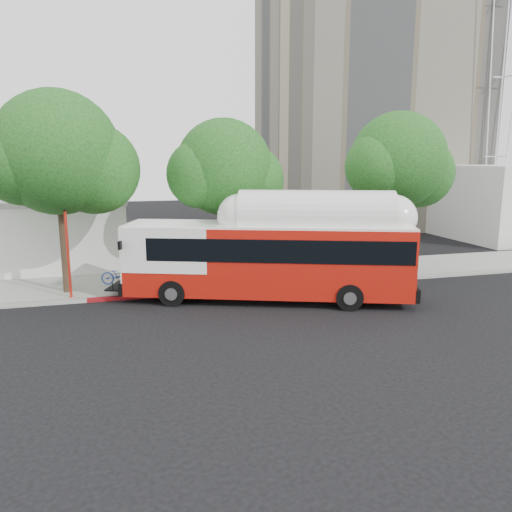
{
  "coord_description": "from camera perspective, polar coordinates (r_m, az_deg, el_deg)",
  "views": [
    {
      "loc": [
        -6.26,
        -19.75,
        6.59
      ],
      "look_at": [
        -0.09,
        3.0,
        1.95
      ],
      "focal_mm": 35.0,
      "sensor_mm": 36.0,
      "label": 1
    }
  ],
  "objects": [
    {
      "name": "street_tree_mid",
      "position": [
        26.43,
        -2.84,
        9.65
      ],
      "size": [
        5.75,
        5.0,
        8.62
      ],
      "color": "#2D2116",
      "rests_on": "ground"
    },
    {
      "name": "sidewalk",
      "position": [
        27.76,
        -1.72,
        -2.43
      ],
      "size": [
        60.0,
        5.0,
        0.15
      ],
      "primitive_type": "cube",
      "color": "gray",
      "rests_on": "ground"
    },
    {
      "name": "apartment_tower",
      "position": [
        54.68,
        12.48,
        22.53
      ],
      "size": [
        18.0,
        18.0,
        37.0
      ],
      "color": "tan",
      "rests_on": "ground"
    },
    {
      "name": "ground",
      "position": [
        21.74,
        2.3,
        -6.51
      ],
      "size": [
        120.0,
        120.0,
        0.0
      ],
      "primitive_type": "plane",
      "color": "black",
      "rests_on": "ground"
    },
    {
      "name": "street_tree_left",
      "position": [
        25.41,
        -20.66,
        10.48
      ],
      "size": [
        6.67,
        5.8,
        9.74
      ],
      "color": "#2D2116",
      "rests_on": "ground"
    },
    {
      "name": "red_curb_segment",
      "position": [
        24.75,
        -7.09,
        -4.2
      ],
      "size": [
        10.0,
        0.32,
        0.16
      ],
      "primitive_type": "cube",
      "color": "maroon",
      "rests_on": "ground"
    },
    {
      "name": "curb_strip",
      "position": [
        25.32,
        -0.35,
        -3.77
      ],
      "size": [
        60.0,
        0.3,
        0.15
      ],
      "primitive_type": "cube",
      "color": "gray",
      "rests_on": "ground"
    },
    {
      "name": "signal_pole",
      "position": [
        24.6,
        -20.69,
        0.36
      ],
      "size": [
        0.13,
        0.42,
        4.47
      ],
      "color": "red",
      "rests_on": "ground"
    },
    {
      "name": "street_tree_right",
      "position": [
        30.04,
        16.59,
        10.05
      ],
      "size": [
        6.21,
        5.4,
        9.18
      ],
      "color": "#2D2116",
      "rests_on": "ground"
    },
    {
      "name": "transit_bus",
      "position": [
        23.15,
        1.59,
        -0.45
      ],
      "size": [
        14.02,
        7.14,
        4.15
      ],
      "rotation": [
        0.0,
        0.0,
        -0.35
      ],
      "color": "#AB150B",
      "rests_on": "ground"
    }
  ]
}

